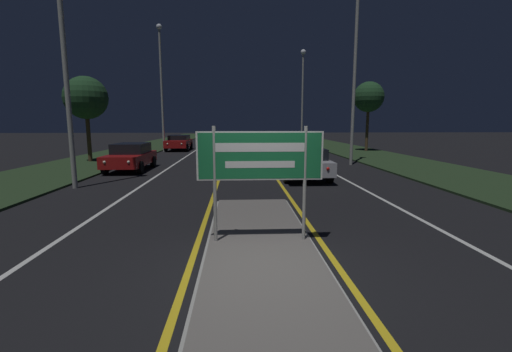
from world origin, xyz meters
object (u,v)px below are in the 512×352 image
at_px(streetlight_right_far, 303,85).
at_px(car_approaching_1, 179,142).
at_px(car_receding_1, 278,143).
at_px(car_approaching_0, 131,156).
at_px(streetlight_right_near, 356,45).
at_px(car_receding_0, 302,161).
at_px(streetlight_left_far, 161,77).
at_px(highway_sign, 260,160).
at_px(streetlight_left_near, 62,23).

height_order(streetlight_right_far, car_approaching_1, streetlight_right_far).
bearing_deg(car_receding_1, streetlight_right_far, 67.14).
relative_size(car_receding_1, car_approaching_0, 1.12).
distance_m(streetlight_right_near, car_receding_0, 8.40).
xyz_separation_m(streetlight_left_far, streetlight_right_near, (12.85, -9.78, 0.61)).
bearing_deg(car_approaching_1, highway_sign, -76.83).
bearing_deg(car_approaching_0, streetlight_right_far, 55.73).
xyz_separation_m(streetlight_left_far, streetlight_right_far, (12.97, 6.56, 0.17)).
relative_size(highway_sign, streetlight_right_near, 0.22).
bearing_deg(car_approaching_1, streetlight_left_near, -92.87).
bearing_deg(streetlight_right_near, car_receding_0, -129.44).
bearing_deg(streetlight_left_near, car_receding_0, 12.62).
height_order(car_receding_1, car_approaching_1, car_receding_1).
distance_m(streetlight_right_far, car_approaching_1, 14.12).
bearing_deg(streetlight_right_far, car_approaching_0, -124.27).
distance_m(streetlight_right_near, streetlight_right_far, 16.35).
bearing_deg(streetlight_left_far, streetlight_right_far, 26.82).
height_order(streetlight_left_near, car_approaching_1, streetlight_left_near).
height_order(highway_sign, car_approaching_0, highway_sign).
height_order(streetlight_right_far, car_approaching_0, streetlight_right_far).
relative_size(streetlight_left_near, car_receding_0, 2.08).
relative_size(streetlight_left_near, car_approaching_0, 2.34).
distance_m(highway_sign, car_approaching_1, 24.94).
distance_m(streetlight_left_near, car_approaching_1, 18.60).
relative_size(car_receding_1, car_approaching_1, 1.07).
xyz_separation_m(highway_sign, car_approaching_1, (-5.68, 24.27, -0.99)).
distance_m(streetlight_left_near, car_approaching_0, 7.16).
distance_m(streetlight_left_far, car_approaching_0, 12.66).
relative_size(streetlight_left_far, car_approaching_1, 2.36).
relative_size(streetlight_left_far, car_receding_0, 2.20).
relative_size(streetlight_left_far, streetlight_right_far, 1.05).
relative_size(streetlight_left_far, car_receding_1, 2.21).
bearing_deg(streetlight_right_near, streetlight_right_far, 89.59).
distance_m(streetlight_left_far, streetlight_right_far, 14.53).
distance_m(streetlight_left_near, car_receding_0, 10.57).
bearing_deg(streetlight_right_far, car_receding_0, -100.46).
height_order(highway_sign, car_receding_1, highway_sign).
height_order(streetlight_right_near, car_approaching_1, streetlight_right_near).
distance_m(highway_sign, car_receding_0, 8.83).
bearing_deg(streetlight_right_near, car_receding_1, 111.84).
bearing_deg(car_receding_0, car_approaching_0, 160.98).
xyz_separation_m(streetlight_right_near, car_approaching_1, (-11.84, 11.29, -6.00)).
relative_size(streetlight_right_near, car_receding_0, 2.42).
relative_size(highway_sign, streetlight_left_near, 0.25).
bearing_deg(car_approaching_1, car_approaching_0, -91.31).
height_order(streetlight_left_near, streetlight_right_far, streetlight_right_far).
height_order(streetlight_left_near, streetlight_right_near, streetlight_right_near).
bearing_deg(car_approaching_1, car_receding_0, -62.89).
xyz_separation_m(car_receding_0, car_approaching_0, (-8.40, 2.90, -0.01)).
distance_m(highway_sign, car_approaching_0, 12.84).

